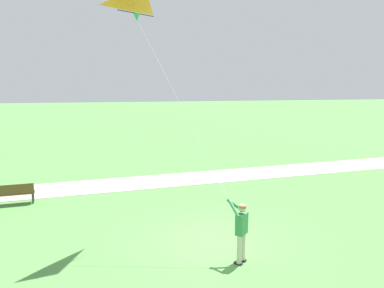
# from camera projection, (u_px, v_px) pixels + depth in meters

# --- Properties ---
(ground_plane) EXTENTS (120.00, 120.00, 0.00)m
(ground_plane) POSITION_uv_depth(u_px,v_px,m) (211.00, 242.00, 12.58)
(ground_plane) COLOR #569947
(walkway_path) EXTENTS (7.41, 31.98, 0.02)m
(walkway_path) POSITION_uv_depth(u_px,v_px,m) (142.00, 183.00, 19.29)
(walkway_path) COLOR #ADA393
(walkway_path) RESTS_ON ground
(person_kite_flyer) EXTENTS (0.58, 0.61, 1.83)m
(person_kite_flyer) POSITION_uv_depth(u_px,v_px,m) (241.00, 227.00, 11.03)
(person_kite_flyer) COLOR #232328
(person_kite_flyer) RESTS_ON ground
(flying_kite) EXTENTS (2.76, 3.02, 5.98)m
(flying_kite) POSITION_uv_depth(u_px,v_px,m) (144.00, 3.00, 11.64)
(flying_kite) COLOR orange
(park_bench_near_walkway) EXTENTS (0.67, 1.55, 0.88)m
(park_bench_near_walkway) POSITION_uv_depth(u_px,v_px,m) (15.00, 192.00, 16.02)
(park_bench_near_walkway) COLOR brown
(park_bench_near_walkway) RESTS_ON ground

